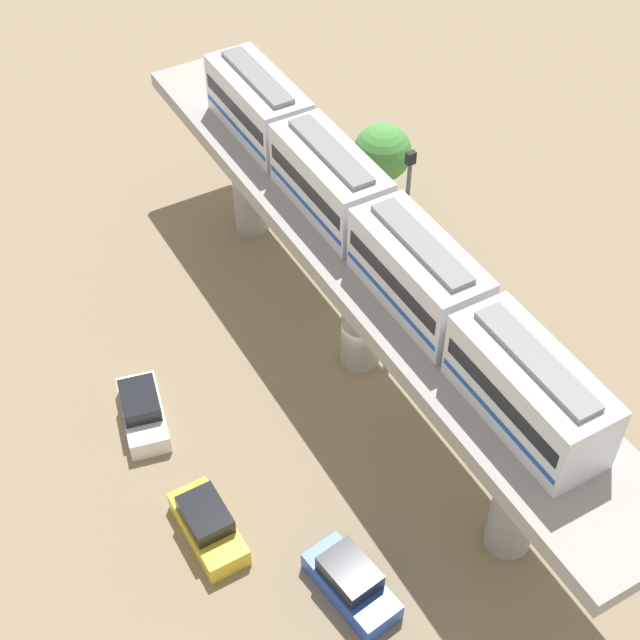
# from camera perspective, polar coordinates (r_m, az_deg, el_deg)

# --- Properties ---
(ground_plane) EXTENTS (120.00, 120.00, 0.00)m
(ground_plane) POSITION_cam_1_polar(r_m,az_deg,el_deg) (45.64, 2.45, -2.41)
(ground_plane) COLOR #84755B
(viaduct) EXTENTS (5.20, 35.80, 7.32)m
(viaduct) POSITION_cam_1_polar(r_m,az_deg,el_deg) (41.55, 2.70, 2.90)
(viaduct) COLOR #999691
(viaduct) RESTS_ON ground
(train) EXTENTS (2.64, 27.45, 3.24)m
(train) POSITION_cam_1_polar(r_m,az_deg,el_deg) (39.23, 3.19, 5.86)
(train) COLOR silver
(train) RESTS_ON viaduct
(parked_car_yellow) EXTENTS (1.84, 4.22, 1.76)m
(parked_car_yellow) POSITION_cam_1_polar(r_m,az_deg,el_deg) (39.33, -6.90, -12.36)
(parked_car_yellow) COLOR yellow
(parked_car_yellow) RESTS_ON ground
(parked_car_white) EXTENTS (2.68, 4.49, 1.76)m
(parked_car_white) POSITION_cam_1_polar(r_m,az_deg,el_deg) (43.30, -10.83, -5.49)
(parked_car_white) COLOR white
(parked_car_white) RESTS_ON ground
(parked_car_blue) EXTENTS (2.36, 4.41, 1.76)m
(parked_car_blue) POSITION_cam_1_polar(r_m,az_deg,el_deg) (37.77, 1.90, -15.78)
(parked_car_blue) COLOR #284CB7
(parked_car_blue) RESTS_ON ground
(tree_near_viaduct) EXTENTS (3.26, 3.26, 5.40)m
(tree_near_viaduct) POSITION_cam_1_polar(r_m,az_deg,el_deg) (52.17, 3.84, 10.19)
(tree_near_viaduct) COLOR brown
(tree_near_viaduct) RESTS_ON ground
(signal_post) EXTENTS (0.44, 0.28, 9.92)m
(signal_post) POSITION_cam_1_polar(r_m,az_deg,el_deg) (44.31, 5.21, 5.51)
(signal_post) COLOR #4C4C51
(signal_post) RESTS_ON ground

